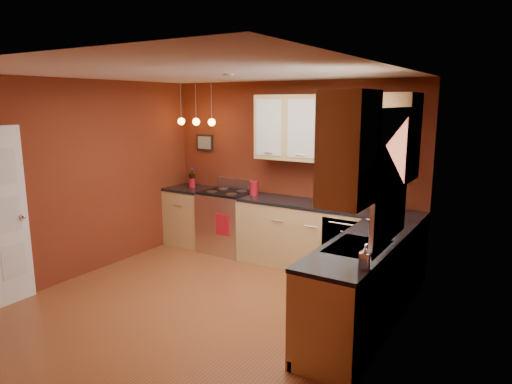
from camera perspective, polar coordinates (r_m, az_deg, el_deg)
The scene contains 26 objects.
floor at distance 5.41m, azimuth -6.76°, elevation -14.12°, with size 4.20×4.20×0.00m, color brown.
ceiling at distance 4.89m, azimuth -7.49°, elevation 14.56°, with size 4.00×4.20×0.02m, color silver.
wall_back at distance 6.72m, azimuth 4.21°, elevation 2.60°, with size 4.00×0.02×2.60m, color maroon.
wall_front at distance 3.66m, azimuth -28.34°, elevation -6.16°, with size 4.00×0.02×2.60m, color maroon.
wall_left at distance 6.42m, azimuth -21.14°, elevation 1.45°, with size 0.02×4.20×2.60m, color maroon.
wall_right at distance 4.07m, azimuth 15.43°, elevation -3.54°, with size 0.02×4.20×2.60m, color maroon.
base_cabinets_back_left at distance 7.56m, azimuth -8.12°, elevation -3.09°, with size 0.70×0.60×0.90m, color tan.
base_cabinets_back_right at distance 6.34m, azimuth 8.69°, elevation -5.92°, with size 2.54×0.60×0.90m, color tan.
base_cabinets_right at distance 4.83m, azimuth 12.99°, elevation -11.69°, with size 0.60×2.10×0.90m, color tan.
counter_back_left at distance 7.46m, azimuth -8.22°, elevation 0.41°, with size 0.70×0.62×0.04m, color black.
counter_back_right at distance 6.22m, azimuth 8.82°, elevation -1.78°, with size 2.54×0.62×0.04m, color black.
counter_right at distance 4.67m, azimuth 13.24°, elevation -6.36°, with size 0.62×2.10×0.04m, color black.
gas_range at distance 7.12m, azimuth -3.60°, elevation -3.65°, with size 0.76×0.64×1.11m.
dishwasher_front at distance 5.96m, azimuth 10.87°, elevation -7.14°, with size 0.60×0.02×0.80m, color silver.
sink at distance 4.54m, azimuth 12.65°, elevation -6.93°, with size 0.50×0.70×0.33m.
window at distance 4.28m, azimuth 16.53°, elevation 2.44°, with size 0.06×1.02×1.22m.
upper_cabinets_back at distance 6.24m, azimuth 8.46°, elevation 7.84°, with size 2.00×0.35×0.90m, color tan.
upper_cabinets_right at distance 4.32m, azimuth 14.90°, elevation 6.10°, with size 0.35×1.95×0.90m, color tan.
wall_picture at distance 7.51m, azimuth -6.41°, elevation 6.16°, with size 0.32×0.03×0.26m, color black.
pendant_lights at distance 7.17m, azimuth -7.49°, elevation 8.76°, with size 0.71×0.11×0.66m.
red_canister at distance 6.77m, azimuth -0.23°, elevation 0.50°, with size 0.14×0.14×0.21m.
red_vase at distance 7.45m, azimuth -7.99°, elevation 1.16°, with size 0.09×0.09×0.15m, color #A9121E.
flowers at distance 7.43m, azimuth -8.03°, elevation 2.34°, with size 0.11×0.11×0.20m, color #A9121E.
coffee_maker at distance 6.07m, azimuth 15.80°, elevation -1.06°, with size 0.19×0.19×0.26m.
soap_pump at distance 3.93m, azimuth 13.47°, elevation -7.86°, with size 0.09×0.10×0.21m, color white.
dish_towel at distance 6.77m, azimuth -4.24°, elevation -4.10°, with size 0.23×0.02×0.32m, color #A9121E.
Camera 1 is at (3.09, -3.79, 2.31)m, focal length 32.00 mm.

